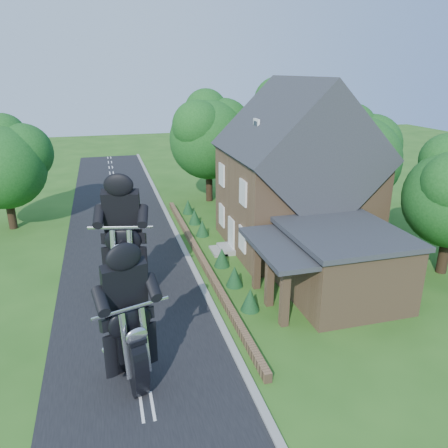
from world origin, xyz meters
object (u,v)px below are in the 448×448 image
object	(u,v)px
annex	(339,263)
house	(295,178)
garden_wall	(201,258)
motorcycle_follow	(127,278)
motorcycle_lead	(131,364)

from	to	relation	value
annex	house	bearing A→B (deg)	84.76
garden_wall	motorcycle_follow	distance (m)	5.39
garden_wall	annex	distance (m)	8.19
motorcycle_follow	annex	bearing A→B (deg)	177.81
annex	motorcycle_follow	size ratio (longest dim) A/B	3.52
house	motorcycle_follow	distance (m)	11.82
motorcycle_lead	annex	bearing A→B (deg)	-176.03
garden_wall	annex	bearing A→B (deg)	-46.16
annex	motorcycle_lead	world-z (taller)	annex
house	annex	bearing A→B (deg)	-95.24
motorcycle_lead	motorcycle_follow	xyz separation A→B (m)	(0.29, 6.63, 0.11)
house	annex	size ratio (longest dim) A/B	1.45
garden_wall	annex	size ratio (longest dim) A/B	3.12
garden_wall	motorcycle_lead	size ratio (longest dim) A/B	12.53
annex	motorcycle_follow	xyz separation A→B (m)	(-9.94, 2.75, -0.84)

